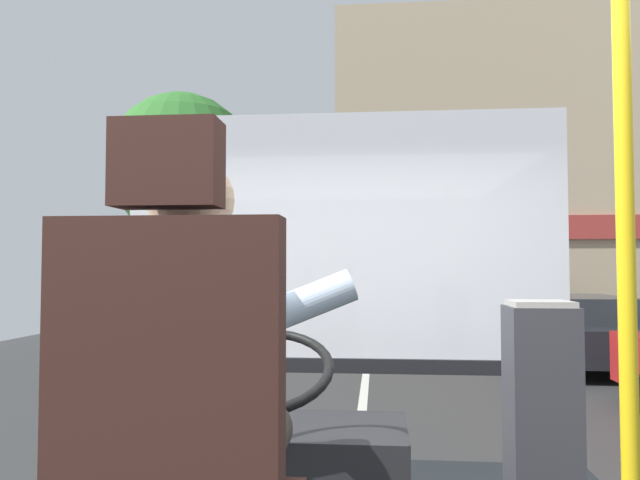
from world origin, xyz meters
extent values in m
cube|color=#343434|center=(0.00, 8.80, -0.03)|extent=(18.00, 44.00, 0.05)
cube|color=silver|center=(0.00, 8.80, 0.00)|extent=(0.12, 39.60, 0.00)
cube|color=#381E19|center=(-0.23, -0.67, 1.56)|extent=(0.48, 0.10, 0.66)
cube|color=#381E19|center=(-0.23, -0.67, 2.00)|extent=(0.22, 0.10, 0.18)
cylinder|color=#332D28|center=(-0.13, -0.33, 1.32)|extent=(0.17, 0.49, 0.17)
cylinder|color=#332D28|center=(-0.33, -0.33, 1.32)|extent=(0.17, 0.49, 0.17)
cylinder|color=silver|center=(-0.23, -0.51, 1.55)|extent=(0.31, 0.31, 0.62)
cube|color=#B2842D|center=(-0.23, -0.35, 1.62)|extent=(0.06, 0.01, 0.39)
sphere|color=tan|center=(-0.23, -0.51, 1.95)|extent=(0.20, 0.20, 0.20)
cylinder|color=silver|center=(-0.13, -0.25, 1.64)|extent=(0.57, 0.19, 0.29)
cylinder|color=silver|center=(-0.33, -0.25, 1.64)|extent=(0.57, 0.19, 0.29)
cube|color=black|center=(-0.23, 0.71, 0.93)|extent=(1.10, 0.56, 0.40)
cylinder|color=black|center=(-0.23, 0.35, 1.24)|extent=(0.07, 0.22, 0.41)
torus|color=black|center=(-0.23, 0.27, 1.43)|extent=(0.56, 0.53, 0.25)
cylinder|color=black|center=(-0.23, 0.27, 1.43)|extent=(0.16, 0.16, 0.09)
cylinder|color=gold|center=(0.81, -0.31, 1.87)|extent=(0.04, 0.04, 2.26)
cube|color=#333338|center=(0.76, 0.32, 1.20)|extent=(0.23, 0.22, 0.92)
cube|color=#9E9993|center=(0.76, 0.32, 1.67)|extent=(0.20, 0.20, 0.02)
cube|color=silver|center=(0.00, 1.62, 1.98)|extent=(2.50, 0.01, 1.40)
cube|color=black|center=(0.00, 1.62, 1.24)|extent=(2.50, 0.08, 0.08)
cylinder|color=#4C3828|center=(-3.60, 9.83, 1.45)|extent=(0.27, 0.27, 2.90)
sphere|color=#33772D|center=(-3.60, 9.83, 3.81)|extent=(2.80, 2.80, 2.80)
cube|color=tan|center=(4.79, 16.16, 4.36)|extent=(11.36, 4.08, 8.72)
cube|color=#9E332D|center=(4.79, 14.06, 2.81)|extent=(10.91, 0.12, 0.60)
cylinder|color=black|center=(3.42, 6.20, 0.27)|extent=(0.14, 0.54, 0.54)
cube|color=black|center=(3.84, 9.97, 0.54)|extent=(1.82, 4.22, 0.59)
cube|color=#282D33|center=(3.84, 9.72, 1.06)|extent=(1.49, 2.32, 0.45)
cylinder|color=black|center=(4.71, 11.28, 0.24)|extent=(0.14, 0.48, 0.48)
cylinder|color=black|center=(2.98, 11.28, 0.24)|extent=(0.14, 0.48, 0.48)
cylinder|color=black|center=(2.98, 8.66, 0.24)|extent=(0.14, 0.48, 0.48)
cube|color=silver|center=(3.77, 14.57, 0.61)|extent=(1.95, 4.22, 0.67)
cube|color=#282D33|center=(3.77, 14.32, 1.21)|extent=(1.60, 2.32, 0.51)
cylinder|color=black|center=(4.70, 15.88, 0.28)|extent=(0.14, 0.55, 0.55)
cylinder|color=black|center=(2.85, 15.88, 0.28)|extent=(0.14, 0.55, 0.55)
cylinder|color=black|center=(4.70, 13.27, 0.28)|extent=(0.14, 0.55, 0.55)
cylinder|color=black|center=(2.85, 13.27, 0.28)|extent=(0.14, 0.55, 0.55)
camera|label=1|loc=(0.20, -1.91, 1.79)|focal=34.91mm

